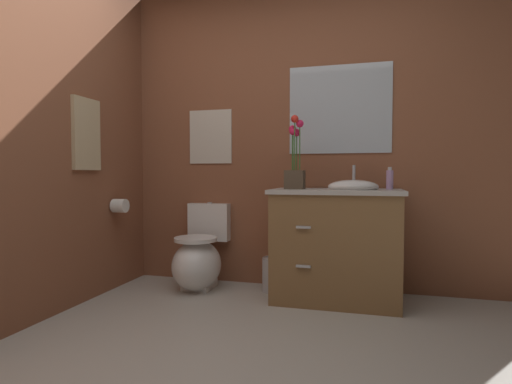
{
  "coord_description": "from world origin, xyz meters",
  "views": [
    {
      "loc": [
        0.71,
        -1.58,
        0.93
      ],
      "look_at": [
        -0.09,
        1.38,
        0.8
      ],
      "focal_mm": 28.38,
      "sensor_mm": 36.0,
      "label": 1
    }
  ],
  "objects_px": {
    "toilet": "(199,259)",
    "wall_poster": "(211,137)",
    "wall_mirror": "(339,109)",
    "toilet_paper_roll": "(120,206)",
    "soap_bottle": "(390,179)",
    "trash_bin": "(273,274)",
    "hanging_towel": "(86,134)",
    "vanity_cabinet": "(336,243)",
    "flower_vase": "(295,167)"
  },
  "relations": [
    {
      "from": "toilet",
      "to": "wall_poster",
      "type": "bearing_deg",
      "value": 90.0
    },
    {
      "from": "wall_mirror",
      "to": "toilet_paper_roll",
      "type": "bearing_deg",
      "value": -164.71
    },
    {
      "from": "soap_bottle",
      "to": "trash_bin",
      "type": "height_order",
      "value": "soap_bottle"
    },
    {
      "from": "hanging_towel",
      "to": "trash_bin",
      "type": "bearing_deg",
      "value": 25.17
    },
    {
      "from": "trash_bin",
      "to": "wall_mirror",
      "type": "bearing_deg",
      "value": 20.98
    },
    {
      "from": "soap_bottle",
      "to": "toilet_paper_roll",
      "type": "xyz_separation_m",
      "value": [
        -2.07,
        -0.26,
        -0.22
      ]
    },
    {
      "from": "vanity_cabinet",
      "to": "soap_bottle",
      "type": "distance_m",
      "value": 0.61
    },
    {
      "from": "vanity_cabinet",
      "to": "flower_vase",
      "type": "xyz_separation_m",
      "value": [
        -0.3,
        -0.02,
        0.57
      ]
    },
    {
      "from": "wall_poster",
      "to": "hanging_towel",
      "type": "height_order",
      "value": "wall_poster"
    },
    {
      "from": "toilet",
      "to": "flower_vase",
      "type": "relative_size",
      "value": 1.27
    },
    {
      "from": "flower_vase",
      "to": "toilet_paper_roll",
      "type": "xyz_separation_m",
      "value": [
        -1.4,
        -0.15,
        -0.31
      ]
    },
    {
      "from": "soap_bottle",
      "to": "hanging_towel",
      "type": "xyz_separation_m",
      "value": [
        -2.13,
        -0.58,
        0.33
      ]
    },
    {
      "from": "trash_bin",
      "to": "toilet_paper_roll",
      "type": "height_order",
      "value": "toilet_paper_roll"
    },
    {
      "from": "toilet",
      "to": "trash_bin",
      "type": "height_order",
      "value": "toilet"
    },
    {
      "from": "trash_bin",
      "to": "wall_poster",
      "type": "height_order",
      "value": "wall_poster"
    },
    {
      "from": "flower_vase",
      "to": "wall_mirror",
      "type": "height_order",
      "value": "wall_mirror"
    },
    {
      "from": "soap_bottle",
      "to": "vanity_cabinet",
      "type": "bearing_deg",
      "value": -166.58
    },
    {
      "from": "hanging_towel",
      "to": "toilet_paper_roll",
      "type": "height_order",
      "value": "hanging_towel"
    },
    {
      "from": "vanity_cabinet",
      "to": "wall_poster",
      "type": "bearing_deg",
      "value": 165.05
    },
    {
      "from": "wall_poster",
      "to": "wall_mirror",
      "type": "distance_m",
      "value": 1.12
    },
    {
      "from": "hanging_towel",
      "to": "toilet",
      "type": "bearing_deg",
      "value": 38.12
    },
    {
      "from": "toilet_paper_roll",
      "to": "flower_vase",
      "type": "bearing_deg",
      "value": 5.93
    },
    {
      "from": "trash_bin",
      "to": "toilet_paper_roll",
      "type": "distance_m",
      "value": 1.35
    },
    {
      "from": "toilet",
      "to": "trash_bin",
      "type": "relative_size",
      "value": 2.54
    },
    {
      "from": "trash_bin",
      "to": "toilet_paper_roll",
      "type": "bearing_deg",
      "value": -167.15
    },
    {
      "from": "wall_poster",
      "to": "wall_mirror",
      "type": "height_order",
      "value": "wall_mirror"
    },
    {
      "from": "toilet",
      "to": "wall_mirror",
      "type": "xyz_separation_m",
      "value": [
        1.1,
        0.27,
        1.21
      ]
    },
    {
      "from": "wall_poster",
      "to": "hanging_towel",
      "type": "bearing_deg",
      "value": -129.95
    },
    {
      "from": "wall_poster",
      "to": "toilet_paper_roll",
      "type": "bearing_deg",
      "value": -142.24
    },
    {
      "from": "flower_vase",
      "to": "toilet_paper_roll",
      "type": "relative_size",
      "value": 4.94
    },
    {
      "from": "toilet",
      "to": "trash_bin",
      "type": "distance_m",
      "value": 0.62
    },
    {
      "from": "flower_vase",
      "to": "trash_bin",
      "type": "relative_size",
      "value": 2.0
    },
    {
      "from": "toilet",
      "to": "wall_poster",
      "type": "xyz_separation_m",
      "value": [
        0.0,
        0.27,
        1.01
      ]
    },
    {
      "from": "flower_vase",
      "to": "wall_mirror",
      "type": "xyz_separation_m",
      "value": [
        0.3,
        0.32,
        0.46
      ]
    },
    {
      "from": "wall_mirror",
      "to": "wall_poster",
      "type": "bearing_deg",
      "value": 180.0
    },
    {
      "from": "toilet",
      "to": "wall_poster",
      "type": "height_order",
      "value": "wall_poster"
    },
    {
      "from": "soap_bottle",
      "to": "toilet_paper_roll",
      "type": "bearing_deg",
      "value": -172.88
    },
    {
      "from": "toilet_paper_roll",
      "to": "hanging_towel",
      "type": "bearing_deg",
      "value": -99.85
    },
    {
      "from": "wall_poster",
      "to": "toilet",
      "type": "bearing_deg",
      "value": -90.0
    },
    {
      "from": "wall_mirror",
      "to": "vanity_cabinet",
      "type": "bearing_deg",
      "value": -89.45
    },
    {
      "from": "vanity_cabinet",
      "to": "wall_mirror",
      "type": "bearing_deg",
      "value": 90.55
    },
    {
      "from": "wall_poster",
      "to": "hanging_towel",
      "type": "distance_m",
      "value": 1.02
    },
    {
      "from": "soap_bottle",
      "to": "wall_mirror",
      "type": "bearing_deg",
      "value": 151.46
    },
    {
      "from": "toilet",
      "to": "wall_poster",
      "type": "relative_size",
      "value": 1.49
    },
    {
      "from": "vanity_cabinet",
      "to": "hanging_towel",
      "type": "xyz_separation_m",
      "value": [
        -1.76,
        -0.49,
        0.8
      ]
    },
    {
      "from": "vanity_cabinet",
      "to": "wall_mirror",
      "type": "distance_m",
      "value": 1.07
    },
    {
      "from": "vanity_cabinet",
      "to": "hanging_towel",
      "type": "relative_size",
      "value": 1.93
    },
    {
      "from": "vanity_cabinet",
      "to": "wall_mirror",
      "type": "xyz_separation_m",
      "value": [
        -0.0,
        0.29,
        1.03
      ]
    },
    {
      "from": "trash_bin",
      "to": "toilet_paper_roll",
      "type": "xyz_separation_m",
      "value": [
        -1.2,
        -0.27,
        0.54
      ]
    },
    {
      "from": "wall_poster",
      "to": "wall_mirror",
      "type": "relative_size",
      "value": 0.58
    }
  ]
}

